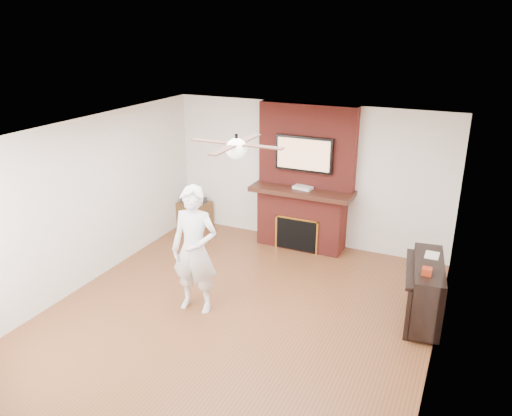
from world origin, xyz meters
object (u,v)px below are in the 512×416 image
at_px(fireplace, 304,192).
at_px(side_table, 195,213).
at_px(piano, 426,289).
at_px(person, 195,250).

relative_size(fireplace, side_table, 4.06).
bearing_deg(piano, side_table, 153.25).
bearing_deg(side_table, fireplace, 14.96).
bearing_deg(fireplace, piano, -34.95).
relative_size(person, side_table, 2.90).
bearing_deg(piano, fireplace, 137.20).
xyz_separation_m(person, side_table, (-1.60, 2.58, -0.62)).
relative_size(fireplace, piano, 1.91).
distance_m(fireplace, person, 2.71).
height_order(person, piano, person).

